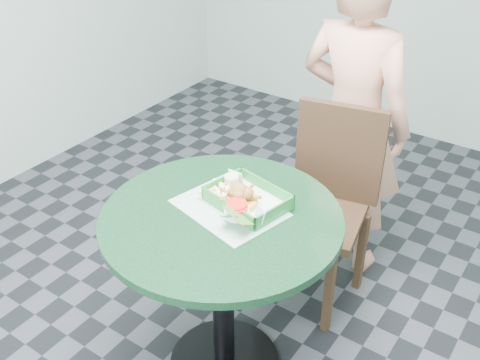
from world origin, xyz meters
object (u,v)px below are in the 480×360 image
Objects in this scene: dining_chair at (327,194)px; diner_person at (353,119)px; sauce_ramekin at (227,185)px; food_basket at (248,205)px; cafe_table at (222,257)px; crab_sandwich at (241,201)px.

dining_chair is 0.37m from diner_person.
dining_chair is 17.02× the size of sauce_ramekin.
food_basket is at bearing 93.45° from diner_person.
cafe_table is 0.96m from diner_person.
crab_sandwich is at bearing 68.21° from cafe_table.
food_basket is 0.05m from crab_sandwich.
food_basket is 2.09× the size of crab_sandwich.
dining_chair is 0.59× the size of diner_person.
crab_sandwich is at bearing -108.06° from food_basket.
cafe_table is 6.56× the size of crab_sandwich.
crab_sandwich is (-0.06, -0.59, 0.27)m from dining_chair.
sauce_ramekin is (-0.07, 0.13, 0.22)m from cafe_table.
diner_person is 0.86m from crab_sandwich.
food_basket is (-0.05, -0.56, 0.24)m from dining_chair.
sauce_ramekin reaches higher than cafe_table.
food_basket reaches higher than cafe_table.
cafe_table is 0.67m from dining_chair.
diner_person is (0.06, 0.94, 0.21)m from cafe_table.
cafe_table is at bearing -110.74° from food_basket.
crab_sandwich reaches higher than sauce_ramekin.
crab_sandwich is at bearing -107.69° from dining_chair.
sauce_ramekin is at bearing 85.61° from diner_person.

